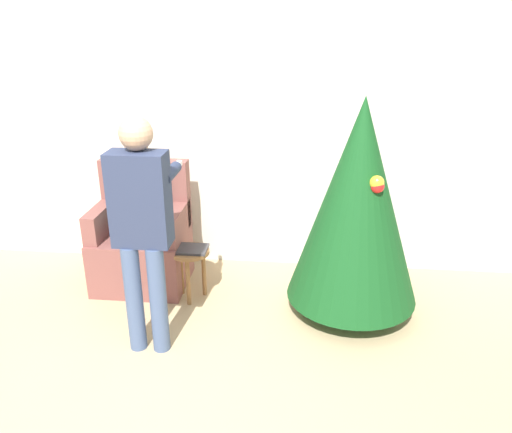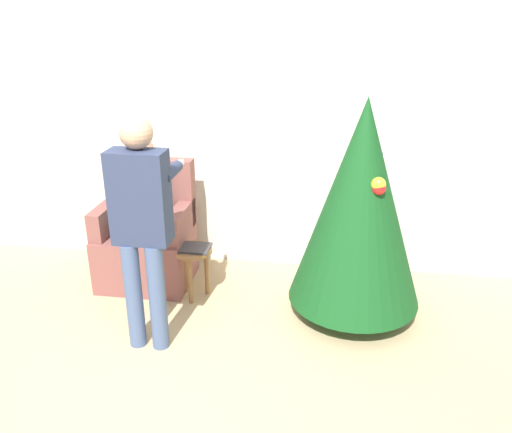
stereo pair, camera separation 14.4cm
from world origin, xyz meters
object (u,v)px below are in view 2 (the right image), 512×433
Objects in this scene: christmas_tree at (360,204)px; person_standing at (142,217)px; armchair at (148,240)px; person_seated at (143,206)px; side_stool at (193,259)px.

person_standing is (-1.46, -0.61, 0.05)m from christmas_tree.
christmas_tree is at bearing -9.20° from armchair.
christmas_tree is 1.60× the size of armchair.
person_standing reaches higher than person_seated.
armchair is 0.65× the size of person_standing.
person_standing is at bearing -102.69° from side_stool.
armchair is at bearing 90.00° from person_seated.
person_standing is at bearing -69.17° from person_seated.
person_seated is 0.96m from person_standing.
person_standing is at bearing -69.80° from armchair.
christmas_tree is 1.89m from armchair.
person_seated is 0.79× the size of person_standing.
person_seated is at bearing 155.95° from side_stool.
side_stool is at bearing 77.31° from person_standing.
person_standing is at bearing -157.42° from christmas_tree.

